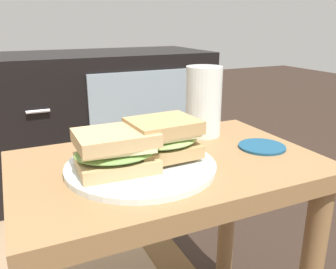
{
  "coord_description": "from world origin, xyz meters",
  "views": [
    {
      "loc": [
        -0.26,
        -0.55,
        0.71
      ],
      "look_at": [
        0.0,
        0.0,
        0.51
      ],
      "focal_mm": 37.71,
      "sensor_mm": 36.0,
      "label": 1
    }
  ],
  "objects": [
    {
      "name": "coaster",
      "position": [
        0.2,
        -0.02,
        0.46
      ],
      "size": [
        0.09,
        0.09,
        0.01
      ],
      "primitive_type": "cylinder",
      "color": "navy",
      "rests_on": "side_table"
    },
    {
      "name": "side_table",
      "position": [
        0.0,
        0.0,
        0.37
      ],
      "size": [
        0.56,
        0.36,
        0.46
      ],
      "color": "olive",
      "rests_on": "ground"
    },
    {
      "name": "plate",
      "position": [
        -0.06,
        -0.02,
        0.47
      ],
      "size": [
        0.26,
        0.26,
        0.01
      ],
      "primitive_type": "cylinder",
      "color": "silver",
      "rests_on": "side_table"
    },
    {
      "name": "sandwich_front",
      "position": [
        -0.1,
        -0.02,
        0.5
      ],
      "size": [
        0.14,
        0.11,
        0.07
      ],
      "color": "tan",
      "rests_on": "plate"
    },
    {
      "name": "tv_cabinet",
      "position": [
        0.1,
        0.95,
        0.29
      ],
      "size": [
        0.96,
        0.46,
        0.58
      ],
      "color": "black",
      "rests_on": "ground"
    },
    {
      "name": "sandwich_back",
      "position": [
        -0.01,
        -0.01,
        0.51
      ],
      "size": [
        0.13,
        0.11,
        0.07
      ],
      "color": "tan",
      "rests_on": "plate"
    },
    {
      "name": "beer_glass",
      "position": [
        0.14,
        0.11,
        0.54
      ],
      "size": [
        0.08,
        0.08,
        0.15
      ],
      "color": "silver",
      "rests_on": "side_table"
    }
  ]
}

